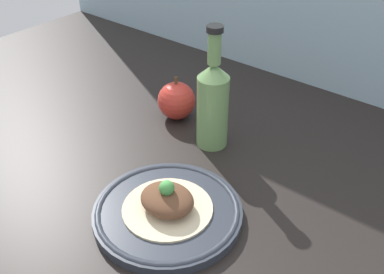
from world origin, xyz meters
The scene contains 5 objects.
ground_plane centered at (0.00, 0.00, -2.00)cm, with size 180.00×110.00×4.00cm, color black.
plate centered at (6.77, -8.42, 1.10)cm, with size 26.05×26.05×2.08cm.
plated_food centered at (6.77, -8.42, 3.58)cm, with size 15.76×15.76×6.15cm.
cider_bottle centered at (-0.65, 14.28, 10.23)cm, with size 6.58×6.58×26.31cm.
apple centered at (-13.42, 17.68, 4.39)cm, with size 8.77×8.77×10.45cm.
Camera 1 is at (45.78, -50.07, 55.96)cm, focal length 42.00 mm.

